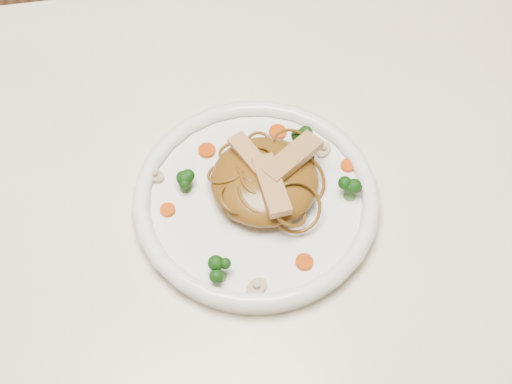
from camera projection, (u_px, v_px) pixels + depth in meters
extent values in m
cube|color=white|center=(180.00, 233.00, 0.81)|extent=(1.20, 0.80, 0.04)
cylinder|color=brown|center=(457.00, 141.00, 1.36)|extent=(0.06, 0.06, 0.71)
cylinder|color=white|center=(256.00, 203.00, 0.80)|extent=(0.29, 0.29, 0.02)
ellipsoid|color=brown|center=(265.00, 181.00, 0.79)|extent=(0.12, 0.12, 0.04)
cube|color=tan|center=(292.00, 158.00, 0.77)|extent=(0.08, 0.07, 0.01)
cube|color=tan|center=(250.00, 155.00, 0.78)|extent=(0.04, 0.06, 0.01)
cube|color=tan|center=(271.00, 185.00, 0.75)|extent=(0.03, 0.08, 0.01)
cylinder|color=#B83606|center=(278.00, 132.00, 0.85)|extent=(0.03, 0.03, 0.00)
cylinder|color=#B83606|center=(168.00, 210.00, 0.78)|extent=(0.02, 0.02, 0.00)
cylinder|color=#B83606|center=(348.00, 165.00, 0.82)|extent=(0.02, 0.02, 0.00)
cylinder|color=#B83606|center=(207.00, 150.00, 0.83)|extent=(0.02, 0.02, 0.00)
cylinder|color=#B83606|center=(304.00, 262.00, 0.75)|extent=(0.02, 0.02, 0.00)
cylinder|color=#C3B492|center=(257.00, 287.00, 0.73)|extent=(0.03, 0.03, 0.01)
cylinder|color=#C3B492|center=(323.00, 150.00, 0.83)|extent=(0.03, 0.03, 0.01)
cylinder|color=#C3B492|center=(155.00, 176.00, 0.81)|extent=(0.03, 0.03, 0.01)
cylinder|color=#C3B492|center=(306.00, 137.00, 0.84)|extent=(0.02, 0.02, 0.01)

